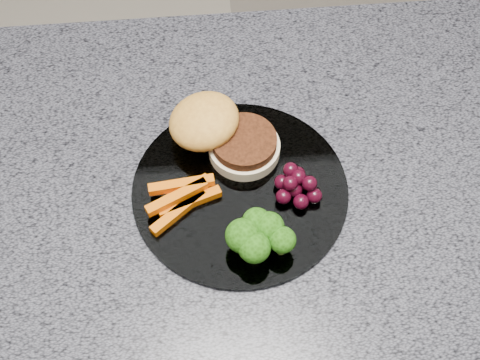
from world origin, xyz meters
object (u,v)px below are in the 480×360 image
burger (218,132)px  grape_bunch (297,185)px  island_cabinet (283,321)px  plate (240,190)px

burger → grape_bunch: bearing=-22.4°
island_cabinet → plate: 0.48m
plate → burger: burger is taller
plate → burger: 0.08m
burger → plate: bearing=-53.6°
plate → grape_bunch: (0.07, -0.01, 0.02)m
island_cabinet → plate: plate is taller
island_cabinet → grape_bunch: grape_bunch is taller
burger → grape_bunch: 0.12m
burger → island_cabinet: bearing=-14.3°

